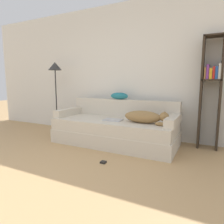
{
  "coord_description": "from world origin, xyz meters",
  "views": [
    {
      "loc": [
        1.78,
        -1.06,
        1.12
      ],
      "look_at": [
        0.21,
        2.04,
        0.6
      ],
      "focal_mm": 32.0,
      "sensor_mm": 36.0,
      "label": 1
    }
  ],
  "objects_px": {
    "dog": "(145,117)",
    "bookshelf": "(211,87)",
    "laptop": "(113,120)",
    "power_adapter": "(103,162)",
    "couch": "(114,132)",
    "throw_pillow": "(119,96)",
    "floor_lamp": "(55,73)"
  },
  "relations": [
    {
      "from": "couch",
      "to": "power_adapter",
      "type": "distance_m",
      "value": 0.94
    },
    {
      "from": "dog",
      "to": "bookshelf",
      "type": "distance_m",
      "value": 1.2
    },
    {
      "from": "throw_pillow",
      "to": "floor_lamp",
      "type": "height_order",
      "value": "floor_lamp"
    },
    {
      "from": "dog",
      "to": "floor_lamp",
      "type": "distance_m",
      "value": 2.36
    },
    {
      "from": "throw_pillow",
      "to": "bookshelf",
      "type": "xyz_separation_m",
      "value": [
        1.63,
        0.1,
        0.19
      ]
    },
    {
      "from": "bookshelf",
      "to": "dog",
      "type": "bearing_deg",
      "value": -148.76
    },
    {
      "from": "bookshelf",
      "to": "power_adapter",
      "type": "relative_size",
      "value": 25.33
    },
    {
      "from": "dog",
      "to": "laptop",
      "type": "xyz_separation_m",
      "value": [
        -0.58,
        -0.02,
        -0.09
      ]
    },
    {
      "from": "dog",
      "to": "floor_lamp",
      "type": "xyz_separation_m",
      "value": [
        -2.21,
        0.33,
        0.77
      ]
    },
    {
      "from": "laptop",
      "to": "couch",
      "type": "bearing_deg",
      "value": 96.08
    },
    {
      "from": "laptop",
      "to": "power_adapter",
      "type": "height_order",
      "value": "laptop"
    },
    {
      "from": "couch",
      "to": "laptop",
      "type": "height_order",
      "value": "laptop"
    },
    {
      "from": "dog",
      "to": "laptop",
      "type": "height_order",
      "value": "dog"
    },
    {
      "from": "laptop",
      "to": "power_adapter",
      "type": "xyz_separation_m",
      "value": [
        0.25,
        -0.8,
        -0.45
      ]
    },
    {
      "from": "laptop",
      "to": "power_adapter",
      "type": "bearing_deg",
      "value": -76.63
    },
    {
      "from": "dog",
      "to": "throw_pillow",
      "type": "relative_size",
      "value": 2.01
    },
    {
      "from": "dog",
      "to": "power_adapter",
      "type": "height_order",
      "value": "dog"
    },
    {
      "from": "dog",
      "to": "power_adapter",
      "type": "xyz_separation_m",
      "value": [
        -0.33,
        -0.82,
        -0.54
      ]
    },
    {
      "from": "couch",
      "to": "bookshelf",
      "type": "relative_size",
      "value": 1.19
    },
    {
      "from": "couch",
      "to": "bookshelf",
      "type": "xyz_separation_m",
      "value": [
        1.53,
        0.51,
        0.82
      ]
    },
    {
      "from": "laptop",
      "to": "throw_pillow",
      "type": "bearing_deg",
      "value": 98.65
    },
    {
      "from": "couch",
      "to": "dog",
      "type": "xyz_separation_m",
      "value": [
        0.59,
        -0.06,
        0.33
      ]
    },
    {
      "from": "couch",
      "to": "throw_pillow",
      "type": "height_order",
      "value": "throw_pillow"
    },
    {
      "from": "laptop",
      "to": "floor_lamp",
      "type": "distance_m",
      "value": 1.88
    },
    {
      "from": "dog",
      "to": "power_adapter",
      "type": "relative_size",
      "value": 10.07
    },
    {
      "from": "throw_pillow",
      "to": "power_adapter",
      "type": "distance_m",
      "value": 1.58
    },
    {
      "from": "dog",
      "to": "couch",
      "type": "bearing_deg",
      "value": 174.25
    },
    {
      "from": "dog",
      "to": "throw_pillow",
      "type": "bearing_deg",
      "value": 145.64
    },
    {
      "from": "couch",
      "to": "bookshelf",
      "type": "height_order",
      "value": "bookshelf"
    },
    {
      "from": "bookshelf",
      "to": "floor_lamp",
      "type": "xyz_separation_m",
      "value": [
        -3.15,
        -0.24,
        0.29
      ]
    },
    {
      "from": "throw_pillow",
      "to": "floor_lamp",
      "type": "relative_size",
      "value": 0.24
    },
    {
      "from": "dog",
      "to": "laptop",
      "type": "relative_size",
      "value": 2.2
    }
  ]
}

